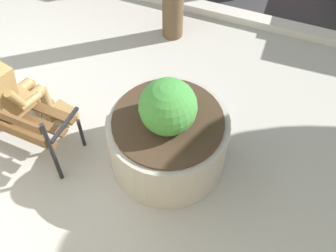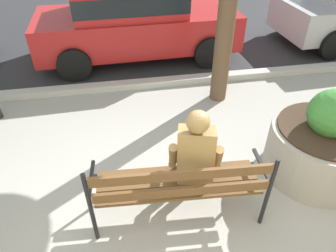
{
  "view_description": "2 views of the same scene",
  "coord_description": "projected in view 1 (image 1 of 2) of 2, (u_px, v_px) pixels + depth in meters",
  "views": [
    {
      "loc": [
        2.9,
        -2.1,
        4.11
      ],
      "look_at": [
        1.98,
        0.35,
        0.6
      ],
      "focal_mm": 46.74,
      "sensor_mm": 36.0,
      "label": 1
    },
    {
      "loc": [
        -0.36,
        -2.1,
        2.88
      ],
      "look_at": [
        0.13,
        0.65,
        0.75
      ],
      "focal_mm": 32.59,
      "sensor_mm": 36.0,
      "label": 2
    }
  ],
  "objects": [
    {
      "name": "concrete_planter",
      "position": [
        168.0,
        136.0,
        4.52
      ],
      "size": [
        1.25,
        1.25,
        1.19
      ],
      "color": "gray",
      "rests_on": "ground"
    },
    {
      "name": "bronze_statue_seated",
      "position": [
        14.0,
        93.0,
        4.55
      ],
      "size": [
        0.77,
        0.8,
        1.37
      ],
      "color": "olive",
      "rests_on": "ground"
    }
  ]
}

